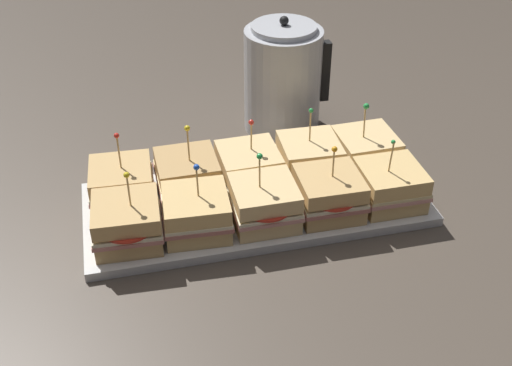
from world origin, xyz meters
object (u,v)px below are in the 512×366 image
Objects in this scene: sandwich_front_far_left at (127,223)px; sandwich_front_left at (196,213)px; sandwich_back_far_right at (365,151)px; kettle_steel at (283,78)px; sandwich_back_left at (187,174)px; sandwich_back_right at (309,159)px; sandwich_front_center at (264,203)px; sandwich_front_far_right at (390,185)px; serving_platter at (256,204)px; sandwich_front_right at (329,194)px; sandwich_back_far_left at (122,184)px; sandwich_back_center at (248,167)px.

sandwich_front_far_left is 0.12m from sandwich_front_left.
sandwich_back_far_right is 0.56× the size of kettle_steel.
sandwich_back_far_right is (0.37, 0.00, 0.00)m from sandwich_back_left.
sandwich_front_center is at bearing -134.98° from sandwich_back_right.
sandwich_back_left reaches higher than sandwich_front_far_right.
serving_platter is at bearing 14.16° from sandwich_front_far_left.
sandwich_back_right is at bearing 89.56° from sandwich_front_right.
sandwich_back_far_left is 0.25m from sandwich_back_center.
sandwich_front_right is 0.95× the size of sandwich_back_left.
sandwich_front_left is at bearing -154.07° from sandwich_back_right.
sandwich_back_far_left is at bearing 135.24° from sandwich_front_left.
sandwich_back_left is 0.56× the size of kettle_steel.
serving_platter is 0.15m from sandwich_back_right.
sandwich_front_far_right is (0.25, -0.06, 0.05)m from serving_platter.
sandwich_back_far_right is at bearing 46.17° from sandwich_front_right.
sandwich_back_right is (0.13, -0.00, 0.00)m from sandwich_back_center.
sandwich_back_left is (0.13, 0.00, 0.00)m from sandwich_back_far_left.
serving_platter is at bearing -154.10° from sandwich_back_right.
sandwich_front_far_right is 0.54× the size of kettle_steel.
sandwich_front_left is 0.25m from sandwich_front_right.
sandwich_back_right reaches higher than sandwich_front_far_left.
sandwich_front_center is 0.25m from sandwich_front_far_right.
sandwich_back_far_right reaches higher than serving_platter.
sandwich_back_far_left is 1.05× the size of sandwich_back_center.
sandwich_front_far_left is (-0.25, -0.06, 0.05)m from serving_platter.
sandwich_back_right is at bearing 18.30° from sandwich_front_far_left.
sandwich_front_far_left is at bearing -89.33° from sandwich_back_far_left.
sandwich_back_right reaches higher than sandwich_front_right.
sandwich_front_right is at bearing -27.22° from serving_platter.
sandwich_front_far_left is 0.51m from sandwich_back_far_right.
sandwich_front_far_left is at bearing -179.22° from sandwich_front_left.
sandwich_back_far_right is (0.12, 0.13, -0.00)m from sandwich_front_right.
sandwich_front_right is 0.94× the size of sandwich_back_right.
sandwich_front_right is 0.99× the size of sandwich_front_far_right.
serving_platter is 0.15m from sandwich_back_left.
kettle_steel is at bearing 65.80° from serving_platter.
sandwich_back_left is at bearing 45.37° from sandwich_front_far_left.
sandwich_back_right is (0.25, 0.12, 0.00)m from sandwich_front_left.
sandwich_back_left reaches higher than sandwich_back_center.
sandwich_back_left is at bearing 133.78° from sandwich_front_center.
sandwich_front_right is 0.53× the size of kettle_steel.
serving_platter is 4.46× the size of sandwich_front_far_left.
kettle_steel reaches higher than sandwich_front_left.
sandwich_back_left is (-0.37, 0.12, 0.00)m from sandwich_front_far_right.
serving_platter is 4.35× the size of sandwich_back_right.
kettle_steel is at bearing 115.84° from sandwich_back_far_right.
sandwich_front_center is 1.05× the size of sandwich_front_right.
serving_platter is 0.15m from sandwich_front_left.
sandwich_front_right reaches higher than sandwich_back_center.
serving_platter is at bearing -165.44° from sandwich_back_far_right.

